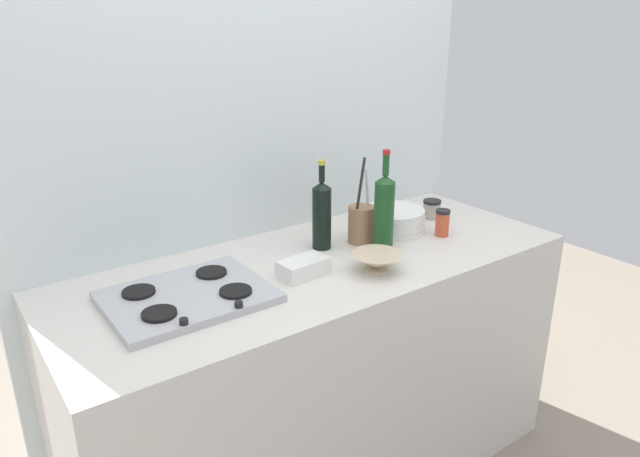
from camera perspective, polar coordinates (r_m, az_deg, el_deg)
counter_block at (r=2.20m, az=0.00°, el=-14.03°), size 1.80×0.70×0.90m
backsplash_panel at (r=2.20m, az=-5.83°, el=6.79°), size 1.90×0.06×2.37m
stovetop_hob at (r=1.76m, az=-12.88°, el=-6.52°), size 0.47×0.36×0.04m
plate_stack at (r=2.27m, az=7.21°, el=0.85°), size 0.25×0.25×0.09m
wine_bottle_leftmost at (r=2.06m, az=0.17°, el=1.44°), size 0.07×0.07×0.32m
wine_bottle_mid_left at (r=2.05m, az=6.32°, el=1.67°), size 0.07×0.07×0.36m
mixing_bowl at (r=1.91m, az=5.61°, el=-3.25°), size 0.17×0.17×0.06m
butter_dish at (r=1.87m, az=-1.67°, el=-3.87°), size 0.16×0.10×0.06m
utensil_crock at (r=2.13m, az=4.08°, el=0.51°), size 0.10×0.10×0.32m
condiment_jar_front at (r=2.44m, az=10.93°, el=1.90°), size 0.07×0.07×0.08m
condiment_jar_rear at (r=2.25m, az=11.94°, el=0.56°), size 0.05×0.05×0.10m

